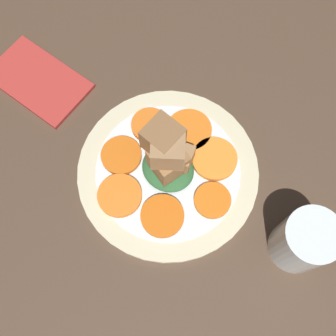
% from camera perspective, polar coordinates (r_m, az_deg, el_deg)
% --- Properties ---
extents(table_slab, '(1.20, 1.20, 0.02)m').
position_cam_1_polar(table_slab, '(0.67, -0.00, -0.90)').
color(table_slab, '#4C3828').
rests_on(table_slab, ground).
extents(plate, '(0.28, 0.28, 0.01)m').
position_cam_1_polar(plate, '(0.65, -0.00, -0.47)').
color(plate, beige).
rests_on(plate, table_slab).
extents(carrot_slice_0, '(0.06, 0.06, 0.01)m').
position_cam_1_polar(carrot_slice_0, '(0.62, -0.77, -6.52)').
color(carrot_slice_0, '#D66114').
rests_on(carrot_slice_0, plate).
extents(carrot_slice_1, '(0.06, 0.06, 0.01)m').
position_cam_1_polar(carrot_slice_1, '(0.63, 6.02, -4.41)').
color(carrot_slice_1, orange).
rests_on(carrot_slice_1, plate).
extents(carrot_slice_2, '(0.07, 0.07, 0.01)m').
position_cam_1_polar(carrot_slice_2, '(0.65, 6.32, 1.24)').
color(carrot_slice_2, orange).
rests_on(carrot_slice_2, plate).
extents(carrot_slice_3, '(0.07, 0.07, 0.01)m').
position_cam_1_polar(carrot_slice_3, '(0.67, 2.88, 5.14)').
color(carrot_slice_3, orange).
rests_on(carrot_slice_3, plate).
extents(carrot_slice_4, '(0.06, 0.06, 0.01)m').
position_cam_1_polar(carrot_slice_4, '(0.67, -2.47, 5.82)').
color(carrot_slice_4, orange).
rests_on(carrot_slice_4, plate).
extents(carrot_slice_5, '(0.06, 0.06, 0.01)m').
position_cam_1_polar(carrot_slice_5, '(0.65, -6.35, 1.71)').
color(carrot_slice_5, orange).
rests_on(carrot_slice_5, plate).
extents(carrot_slice_6, '(0.07, 0.07, 0.01)m').
position_cam_1_polar(carrot_slice_6, '(0.63, -6.56, -3.72)').
color(carrot_slice_6, orange).
rests_on(carrot_slice_6, plate).
extents(center_pile, '(0.08, 0.08, 0.11)m').
position_cam_1_polar(center_pile, '(0.60, 0.07, 1.77)').
color(center_pile, '#2D6033').
rests_on(center_pile, plate).
extents(fork, '(0.17, 0.03, 0.00)m').
position_cam_1_polar(fork, '(0.66, 3.04, 3.83)').
color(fork, silver).
rests_on(fork, plate).
extents(water_glass, '(0.08, 0.08, 0.10)m').
position_cam_1_polar(water_glass, '(0.61, 17.89, -9.40)').
color(water_glass, silver).
rests_on(water_glass, table_slab).
extents(napkin, '(0.17, 0.10, 0.01)m').
position_cam_1_polar(napkin, '(0.75, -17.20, 11.14)').
color(napkin, '#B2332D').
rests_on(napkin, table_slab).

